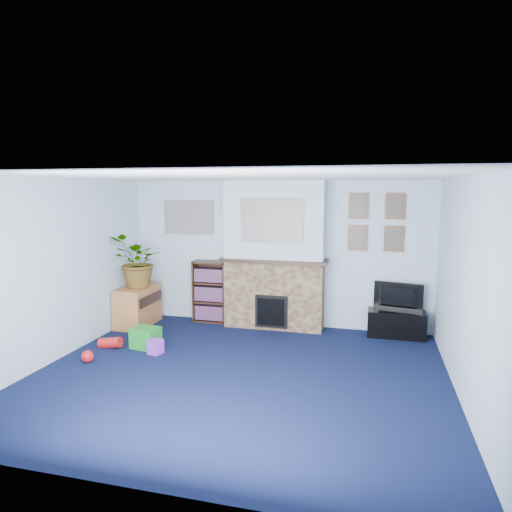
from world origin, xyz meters
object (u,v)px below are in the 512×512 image
(sideboard, at_px, (138,304))
(television, at_px, (397,297))
(bookshelf, at_px, (211,293))
(tv_stand, at_px, (396,323))

(sideboard, bearing_deg, television, 6.08)
(television, relative_size, bookshelf, 0.71)
(television, bearing_deg, sideboard, 18.18)
(television, bearing_deg, bookshelf, 11.04)
(television, distance_m, bookshelf, 3.06)
(tv_stand, xyz_separation_m, sideboard, (-4.17, -0.42, 0.12))
(tv_stand, distance_m, sideboard, 4.19)
(tv_stand, distance_m, television, 0.40)
(tv_stand, relative_size, bookshelf, 0.82)
(sideboard, bearing_deg, bookshelf, 24.19)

